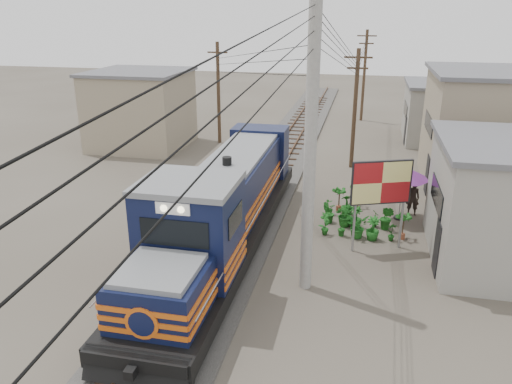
% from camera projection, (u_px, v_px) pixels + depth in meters
% --- Properties ---
extents(ground, '(120.00, 120.00, 0.00)m').
position_uv_depth(ground, '(213.00, 269.00, 18.51)').
color(ground, '#473F35').
rests_on(ground, ground).
extents(ballast, '(3.60, 70.00, 0.16)m').
position_uv_depth(ballast, '(266.00, 181.00, 27.65)').
color(ballast, '#595651').
rests_on(ballast, ground).
extents(track, '(1.15, 70.00, 0.12)m').
position_uv_depth(track, '(266.00, 178.00, 27.59)').
color(track, '#51331E').
rests_on(track, ground).
extents(locomotive, '(3.00, 16.35, 4.05)m').
position_uv_depth(locomotive, '(224.00, 209.00, 19.39)').
color(locomotive, black).
rests_on(locomotive, ground).
extents(utility_pole_main, '(0.40, 0.40, 10.00)m').
position_uv_depth(utility_pole_main, '(310.00, 147.00, 15.62)').
color(utility_pole_main, '#9E9B93').
rests_on(utility_pole_main, ground).
extents(wooden_pole_mid, '(1.60, 0.24, 7.00)m').
position_uv_depth(wooden_pole_mid, '(355.00, 107.00, 29.17)').
color(wooden_pole_mid, '#4C3826').
rests_on(wooden_pole_mid, ground).
extents(wooden_pole_far, '(1.60, 0.24, 7.50)m').
position_uv_depth(wooden_pole_far, '(364.00, 74.00, 41.85)').
color(wooden_pole_far, '#4C3826').
rests_on(wooden_pole_far, ground).
extents(wooden_pole_left, '(1.60, 0.24, 7.00)m').
position_uv_depth(wooden_pole_left, '(218.00, 91.00, 34.75)').
color(wooden_pole_left, '#4C3826').
rests_on(wooden_pole_left, ground).
extents(power_lines, '(9.65, 19.00, 3.30)m').
position_uv_depth(power_lines, '(258.00, 43.00, 23.71)').
color(power_lines, black).
rests_on(power_lines, ground).
extents(shophouse_mid, '(8.40, 7.35, 6.20)m').
position_uv_depth(shophouse_mid, '(509.00, 131.00, 25.92)').
color(shophouse_mid, gray).
rests_on(shophouse_mid, ground).
extents(shophouse_back, '(6.30, 6.30, 4.20)m').
position_uv_depth(shophouse_back, '(449.00, 112.00, 35.73)').
color(shophouse_back, gray).
rests_on(shophouse_back, ground).
extents(shophouse_left, '(6.30, 6.30, 5.20)m').
position_uv_depth(shophouse_left, '(141.00, 109.00, 34.29)').
color(shophouse_left, gray).
rests_on(shophouse_left, ground).
extents(billboard, '(2.28, 0.99, 3.71)m').
position_uv_depth(billboard, '(381.00, 185.00, 19.09)').
color(billboard, '#99999E').
rests_on(billboard, ground).
extents(market_umbrella, '(2.75, 2.75, 2.55)m').
position_uv_depth(market_umbrella, '(404.00, 172.00, 22.17)').
color(market_umbrella, black).
rests_on(market_umbrella, ground).
extents(vendor, '(0.61, 0.41, 1.66)m').
position_uv_depth(vendor, '(413.00, 198.00, 23.14)').
color(vendor, black).
rests_on(vendor, ground).
extents(plant_nursery, '(3.41, 3.26, 1.12)m').
position_uv_depth(plant_nursery, '(353.00, 218.00, 21.76)').
color(plant_nursery, '#1A5C1A').
rests_on(plant_nursery, ground).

